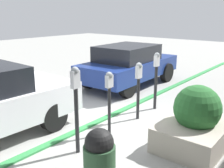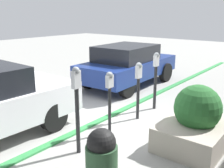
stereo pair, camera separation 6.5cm
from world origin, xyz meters
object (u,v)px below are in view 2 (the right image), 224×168
at_px(parking_meter_nearest, 77,99).
at_px(parked_car_middle, 128,64).
at_px(parking_meter_middle, 138,82).
at_px(planter_box, 196,122).
at_px(trash_bin, 102,163).
at_px(parking_meter_second, 110,92).
at_px(parking_meter_fourth, 156,74).

bearing_deg(parking_meter_nearest, parked_car_middle, 24.38).
xyz_separation_m(parking_meter_middle, planter_box, (-0.43, -1.61, -0.45)).
relative_size(parking_meter_nearest, trash_bin, 1.59).
height_order(parking_meter_middle, planter_box, parking_meter_middle).
bearing_deg(parking_meter_second, parking_meter_middle, -1.41).
bearing_deg(parking_meter_second, parking_meter_nearest, -176.91).
distance_m(parking_meter_nearest, planter_box, 2.33).
bearing_deg(parking_meter_second, planter_box, -69.00).
distance_m(parking_meter_nearest, parking_meter_second, 0.99).
relative_size(parking_meter_middle, trash_bin, 1.37).
distance_m(parking_meter_second, parking_meter_middle, 1.06).
relative_size(parking_meter_nearest, parking_meter_second, 1.20).
height_order(parking_meter_nearest, parking_meter_second, parking_meter_nearest).
height_order(planter_box, parked_car_middle, parked_car_middle).
bearing_deg(trash_bin, parking_meter_nearest, 60.40).
relative_size(planter_box, trash_bin, 1.58).
xyz_separation_m(parking_meter_nearest, parking_meter_middle, (2.04, 0.03, -0.11)).
bearing_deg(parking_meter_fourth, parked_car_middle, 51.93).
relative_size(parking_meter_second, planter_box, 0.84).
bearing_deg(parked_car_middle, parking_meter_nearest, -157.81).
bearing_deg(parking_meter_fourth, parking_meter_middle, -178.01).
relative_size(parking_meter_nearest, parking_meter_middle, 1.16).
bearing_deg(planter_box, parking_meter_nearest, 135.51).
bearing_deg(parking_meter_nearest, parking_meter_second, 3.09).
bearing_deg(parking_meter_middle, parking_meter_nearest, -179.23).
bearing_deg(parking_meter_fourth, parking_meter_nearest, -178.87).
bearing_deg(parking_meter_middle, parked_car_middle, 39.51).
height_order(parking_meter_fourth, trash_bin, parking_meter_fourth).
distance_m(parked_car_middle, trash_bin, 5.98).
distance_m(parking_meter_fourth, parked_car_middle, 2.50).
height_order(parking_meter_second, trash_bin, parking_meter_second).
distance_m(parking_meter_middle, trash_bin, 2.94).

